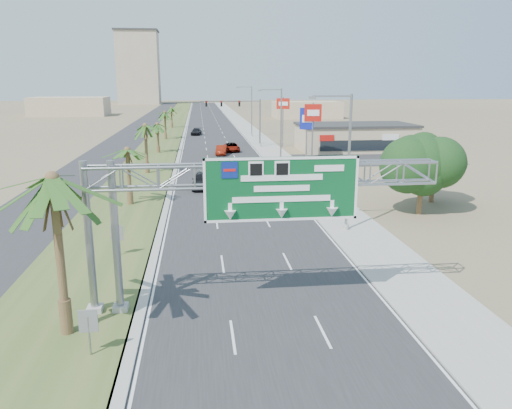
{
  "coord_description": "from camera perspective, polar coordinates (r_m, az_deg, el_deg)",
  "views": [
    {
      "loc": [
        -3.26,
        -12.7,
        10.8
      ],
      "look_at": [
        -0.18,
        13.96,
        4.2
      ],
      "focal_mm": 35.0,
      "sensor_mm": 36.0,
      "label": 1
    }
  ],
  "objects": [
    {
      "name": "store_building",
      "position": [
        83.13,
        11.24,
        7.48
      ],
      "size": [
        18.0,
        10.0,
        4.0
      ],
      "primitive_type": "cube",
      "color": "tan",
      "rests_on": "ground"
    },
    {
      "name": "car_left_lane",
      "position": [
        52.24,
        -6.14,
        2.77
      ],
      "size": [
        2.42,
        5.17,
        1.71
      ],
      "primitive_type": "imported",
      "rotation": [
        0.0,
        0.0,
        -0.08
      ],
      "color": "black",
      "rests_on": "ground"
    },
    {
      "name": "pole_sign_red_far",
      "position": [
        85.95,
        3.11,
        11.0
      ],
      "size": [
        2.18,
        0.97,
        8.36
      ],
      "color": "gray",
      "rests_on": "ground"
    },
    {
      "name": "building_distant_right",
      "position": [
        156.5,
        5.8,
        10.71
      ],
      "size": [
        20.0,
        12.0,
        5.0
      ],
      "primitive_type": "cube",
      "color": "tan",
      "rests_on": "ground"
    },
    {
      "name": "tower_distant",
      "position": [
        264.36,
        -13.28,
        14.92
      ],
      "size": [
        20.0,
        16.0,
        35.0
      ],
      "primitive_type": "cube",
      "color": "tan",
      "rests_on": "ground"
    },
    {
      "name": "oak_near",
      "position": [
        43.25,
        18.53,
        4.77
      ],
      "size": [
        4.5,
        4.5,
        6.8
      ],
      "color": "brown",
      "rests_on": "ground"
    },
    {
      "name": "building_distant_left",
      "position": [
        177.85,
        -20.51,
        10.46
      ],
      "size": [
        24.0,
        14.0,
        6.0
      ],
      "primitive_type": "cube",
      "color": "tan",
      "rests_on": "ground"
    },
    {
      "name": "palm_row_f",
      "position": [
        123.01,
        -9.66,
        10.79
      ],
      "size": [
        3.99,
        3.99,
        5.75
      ],
      "color": "brown",
      "rests_on": "ground"
    },
    {
      "name": "streetlight_far",
      "position": [
        101.44,
        -0.61,
        10.37
      ],
      "size": [
        3.27,
        0.44,
        10.0
      ],
      "color": "gray",
      "rests_on": "ground"
    },
    {
      "name": "median_signback_a",
      "position": [
        21.4,
        -18.61,
        -12.87
      ],
      "size": [
        0.75,
        0.08,
        2.08
      ],
      "color": "gray",
      "rests_on": "ground"
    },
    {
      "name": "sign_gantry",
      "position": [
        23.23,
        -1.02,
        2.03
      ],
      "size": [
        16.75,
        1.24,
        7.5
      ],
      "color": "gray",
      "rests_on": "ground"
    },
    {
      "name": "car_far",
      "position": [
        106.18,
        -6.85,
        8.25
      ],
      "size": [
        2.48,
        4.81,
        1.33
      ],
      "primitive_type": "imported",
      "rotation": [
        0.0,
        0.0,
        -0.14
      ],
      "color": "black",
      "rests_on": "ground"
    },
    {
      "name": "palm_near",
      "position": [
        21.89,
        -22.25,
        2.59
      ],
      "size": [
        5.7,
        5.7,
        8.35
      ],
      "color": "brown",
      "rests_on": "ground"
    },
    {
      "name": "opposing_road",
      "position": [
        123.94,
        -13.07,
        8.48
      ],
      "size": [
        8.0,
        300.0,
        0.02
      ],
      "primitive_type": "cube",
      "color": "#28282B",
      "rests_on": "ground"
    },
    {
      "name": "palm_row_b",
      "position": [
        45.52,
        -14.49,
        5.93
      ],
      "size": [
        3.99,
        3.99,
        5.95
      ],
      "color": "brown",
      "rests_on": "ground"
    },
    {
      "name": "median_grass",
      "position": [
        123.36,
        -9.8,
        8.63
      ],
      "size": [
        7.0,
        300.0,
        0.12
      ],
      "primitive_type": "cube",
      "color": "#405827",
      "rests_on": "ground"
    },
    {
      "name": "car_right_lane",
      "position": [
        80.19,
        -2.79,
        6.55
      ],
      "size": [
        2.49,
        4.93,
        1.34
      ],
      "primitive_type": "imported",
      "rotation": [
        0.0,
        0.0,
        0.06
      ],
      "color": "gray",
      "rests_on": "ground"
    },
    {
      "name": "streetlight_mid",
      "position": [
        65.84,
        2.7,
        8.49
      ],
      "size": [
        3.27,
        0.44,
        10.0
      ],
      "color": "gray",
      "rests_on": "ground"
    },
    {
      "name": "signal_mast",
      "position": [
        85.3,
        -0.91,
        9.82
      ],
      "size": [
        10.28,
        0.71,
        8.0
      ],
      "color": "gray",
      "rests_on": "ground"
    },
    {
      "name": "sidewalk_right",
      "position": [
        123.74,
        -1.12,
        8.84
      ],
      "size": [
        4.0,
        300.0,
        0.1
      ],
      "primitive_type": "cube",
      "color": "#9E9B93",
      "rests_on": "ground"
    },
    {
      "name": "streetlight_near",
      "position": [
        36.79,
        10.21,
        4.04
      ],
      "size": [
        3.27,
        0.44,
        10.0
      ],
      "color": "gray",
      "rests_on": "ground"
    },
    {
      "name": "pole_sign_blue",
      "position": [
        71.76,
        5.83,
        9.52
      ],
      "size": [
        2.02,
        0.64,
        7.48
      ],
      "color": "gray",
      "rests_on": "ground"
    },
    {
      "name": "palm_row_c",
      "position": [
        61.24,
        -12.56,
        8.69
      ],
      "size": [
        3.99,
        3.99,
        6.75
      ],
      "color": "brown",
      "rests_on": "ground"
    },
    {
      "name": "median_signback_b",
      "position": [
        32.52,
        -15.6,
        -3.41
      ],
      "size": [
        0.75,
        0.08,
        2.08
      ],
      "color": "gray",
      "rests_on": "ground"
    },
    {
      "name": "car_mid_lane",
      "position": [
        76.51,
        -3.97,
        6.22
      ],
      "size": [
        2.04,
        4.52,
        1.44
      ],
      "primitive_type": "imported",
      "rotation": [
        0.0,
        0.0,
        -0.12
      ],
      "color": "maroon",
      "rests_on": "ground"
    },
    {
      "name": "pole_sign_red_near",
      "position": [
        71.63,
        6.52,
        10.06
      ],
      "size": [
        2.42,
        0.69,
        8.0
      ],
      "color": "gray",
      "rests_on": "ground"
    },
    {
      "name": "oak_far",
      "position": [
        48.21,
        19.73,
        4.68
      ],
      "size": [
        3.5,
        3.5,
        5.6
      ],
      "color": "brown",
      "rests_on": "ground"
    },
    {
      "name": "road",
      "position": [
        123.22,
        -5.1,
        8.75
      ],
      "size": [
        12.0,
        300.0,
        0.02
      ],
      "primitive_type": "cube",
      "color": "#28282B",
      "rests_on": "ground"
    },
    {
      "name": "palm_row_e",
      "position": [
        98.07,
        -10.39,
        10.26
      ],
      "size": [
        3.99,
        3.99,
        6.15
      ],
      "color": "brown",
      "rests_on": "ground"
    },
    {
      "name": "palm_row_d",
      "position": [
        79.21,
        -11.22,
        8.94
      ],
      "size": [
        3.99,
        3.99,
        5.45
      ],
      "color": "brown",
      "rests_on": "ground"
    }
  ]
}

